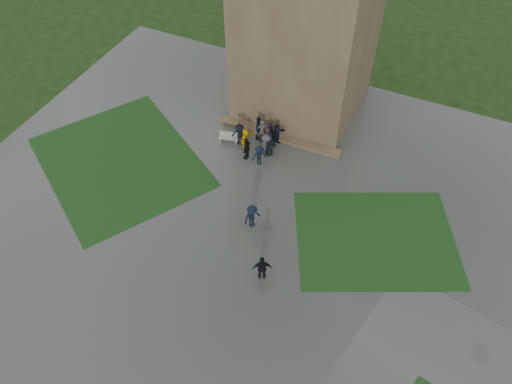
% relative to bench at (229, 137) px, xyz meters
% --- Properties ---
extents(ground, '(120.00, 120.00, 0.00)m').
position_rel_bench_xyz_m(ground, '(2.88, -8.77, -0.41)').
color(ground, black).
extents(plaza, '(34.00, 34.00, 0.02)m').
position_rel_bench_xyz_m(plaza, '(2.88, -6.77, -0.40)').
color(plaza, '#3C3C39').
rests_on(plaza, ground).
extents(lawn_inset_left, '(14.10, 13.46, 0.01)m').
position_rel_bench_xyz_m(lawn_inset_left, '(-5.62, -4.77, -0.39)').
color(lawn_inset_left, '#143512').
rests_on(lawn_inset_left, plaza).
extents(lawn_inset_right, '(11.12, 10.15, 0.01)m').
position_rel_bench_xyz_m(lawn_inset_right, '(11.38, -3.77, -0.39)').
color(lawn_inset_right, '#143512').
rests_on(lawn_inset_right, plaza).
extents(tower_plinth, '(9.00, 0.80, 0.22)m').
position_rel_bench_xyz_m(tower_plinth, '(2.88, 1.83, -0.28)').
color(tower_plinth, brown).
rests_on(tower_plinth, plaza).
extents(bench, '(1.38, 0.75, 0.77)m').
position_rel_bench_xyz_m(bench, '(0.00, 0.00, 0.00)').
color(bench, '#A7A7A3').
rests_on(bench, plaza).
extents(visitor_cluster, '(3.31, 3.55, 2.61)m').
position_rel_bench_xyz_m(visitor_cluster, '(2.10, 0.22, 0.70)').
color(visitor_cluster, black).
rests_on(visitor_cluster, plaza).
extents(pedestrian_mid, '(1.02, 1.22, 1.68)m').
position_rel_bench_xyz_m(pedestrian_mid, '(4.55, -5.91, 0.45)').
color(pedestrian_mid, black).
rests_on(pedestrian_mid, plaza).
extents(pedestrian_near, '(1.18, 0.99, 1.76)m').
position_rel_bench_xyz_m(pedestrian_near, '(6.54, -8.88, 0.48)').
color(pedestrian_near, black).
rests_on(pedestrian_near, plaza).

